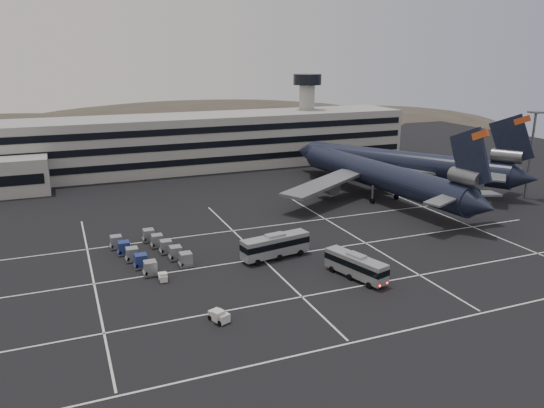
{
  "coord_description": "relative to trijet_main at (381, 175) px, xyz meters",
  "views": [
    {
      "loc": [
        -32.54,
        -65.09,
        29.54
      ],
      "look_at": [
        0.05,
        14.85,
        5.0
      ],
      "focal_mm": 35.0,
      "sensor_mm": 36.0,
      "label": 1
    }
  ],
  "objects": [
    {
      "name": "ground",
      "position": [
        -28.87,
        -25.65,
        -5.25
      ],
      "size": [
        260.0,
        260.0,
        0.0
      ],
      "primitive_type": "plane",
      "color": "black",
      "rests_on": "ground"
    },
    {
      "name": "lane_markings",
      "position": [
        -27.92,
        -24.93,
        -5.24
      ],
      "size": [
        90.0,
        55.62,
        0.01
      ],
      "color": "silver",
      "rests_on": "ground"
    },
    {
      "name": "terminal",
      "position": [
        -31.82,
        45.49,
        1.68
      ],
      "size": [
        125.0,
        26.0,
        24.0
      ],
      "color": "gray",
      "rests_on": "ground"
    },
    {
      "name": "hills",
      "position": [
        -10.88,
        144.35,
        -17.32
      ],
      "size": [
        352.0,
        180.0,
        44.0
      ],
      "color": "#38332B",
      "rests_on": "ground"
    },
    {
      "name": "lightpole_right",
      "position": [
        29.13,
        -10.65,
        6.57
      ],
      "size": [
        2.4,
        2.4,
        18.28
      ],
      "color": "slate",
      "rests_on": "ground"
    },
    {
      "name": "trijet_main",
      "position": [
        0.0,
        0.0,
        0.0
      ],
      "size": [
        47.19,
        57.69,
        18.08
      ],
      "rotation": [
        0.0,
        0.0,
        0.11
      ],
      "color": "black",
      "rests_on": "ground"
    },
    {
      "name": "trijet_far",
      "position": [
        12.26,
        8.53,
        0.18
      ],
      "size": [
        36.89,
        51.44,
        18.08
      ],
      "rotation": [
        0.0,
        0.0,
        0.56
      ],
      "color": "black",
      "rests_on": "ground"
    },
    {
      "name": "bus_near",
      "position": [
        -25.6,
        -33.07,
        -3.34
      ],
      "size": [
        4.95,
        10.12,
        3.48
      ],
      "rotation": [
        0.0,
        0.0,
        0.28
      ],
      "color": "#95989C",
      "rests_on": "ground"
    },
    {
      "name": "bus_far",
      "position": [
        -32.93,
        -22.15,
        -3.17
      ],
      "size": [
        11.05,
        4.27,
        3.81
      ],
      "rotation": [
        0.0,
        0.0,
        1.74
      ],
      "color": "#95989C",
      "rests_on": "ground"
    },
    {
      "name": "tug_a",
      "position": [
        -50.16,
        -24.09,
        -4.69
      ],
      "size": [
        1.31,
        2.05,
        1.27
      ],
      "rotation": [
        0.0,
        0.0,
        -0.06
      ],
      "color": "silver",
      "rests_on": "ground"
    },
    {
      "name": "tug_b",
      "position": [
        -46.32,
        -37.84,
        -4.56
      ],
      "size": [
        2.28,
        2.79,
        1.56
      ],
      "rotation": [
        0.0,
        0.0,
        0.39
      ],
      "color": "silver",
      "rests_on": "ground"
    },
    {
      "name": "uld_cluster",
      "position": [
        -50.28,
        -14.47,
        -4.27
      ],
      "size": [
        11.03,
        16.81,
        2.01
      ],
      "rotation": [
        0.0,
        0.0,
        0.24
      ],
      "color": "#2D2D30",
      "rests_on": "ground"
    }
  ]
}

